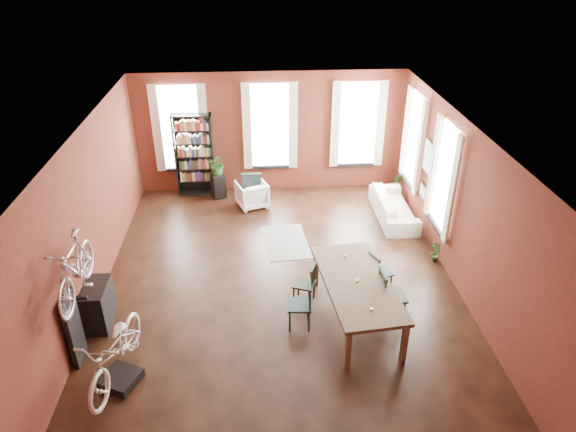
{
  "coord_description": "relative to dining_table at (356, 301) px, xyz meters",
  "views": [
    {
      "loc": [
        -0.4,
        -8.32,
        6.2
      ],
      "look_at": [
        0.21,
        0.6,
        1.25
      ],
      "focal_mm": 32.0,
      "sensor_mm": 36.0,
      "label": 1
    }
  ],
  "objects": [
    {
      "name": "cream_sofa",
      "position": [
        1.64,
        3.72,
        -0.02
      ],
      "size": [
        0.61,
        2.08,
        0.81
      ],
      "primitive_type": "imported",
      "rotation": [
        0.0,
        0.0,
        1.57
      ],
      "color": "beige",
      "rests_on": "ground"
    },
    {
      "name": "plant_by_sofa",
      "position": [
        2.04,
        5.03,
        -0.29
      ],
      "size": [
        0.49,
        0.67,
        0.27
      ],
      "primitive_type": "imported",
      "rotation": [
        0.0,
        0.0,
        -0.28
      ],
      "color": "#234E1F",
      "rests_on": "ground"
    },
    {
      "name": "plant_small",
      "position": [
        2.06,
        1.75,
        -0.34
      ],
      "size": [
        0.37,
        0.51,
        0.17
      ],
      "primitive_type": "imported",
      "rotation": [
        0.0,
        0.0,
        0.31
      ],
      "color": "#2F5220",
      "rests_on": "ground"
    },
    {
      "name": "dining_chair_c",
      "position": [
        0.64,
        -0.01,
        0.08
      ],
      "size": [
        0.49,
        0.49,
        1.01
      ],
      "primitive_type": "cube",
      "rotation": [
        0.0,
        0.0,
        1.63
      ],
      "color": "black",
      "rests_on": "ground"
    },
    {
      "name": "bicycle_hung",
      "position": [
        -4.46,
        -0.68,
        1.71
      ],
      "size": [
        0.47,
        1.0,
        1.66
      ],
      "primitive_type": "imported",
      "color": "#A5A8AD",
      "rests_on": "bike_wall_rack"
    },
    {
      "name": "bicycle_floor",
      "position": [
        -3.92,
        -1.24,
        0.68
      ],
      "size": [
        0.81,
        1.09,
        1.89
      ],
      "primitive_type": "imported",
      "rotation": [
        0.0,
        0.0,
        -0.16
      ],
      "color": "beige",
      "rests_on": "bike_trainer"
    },
    {
      "name": "bike_wall_rack",
      "position": [
        -4.71,
        -0.68,
        0.23
      ],
      "size": [
        0.16,
        0.6,
        1.3
      ],
      "primitive_type": "cube",
      "color": "black",
      "rests_on": "ground"
    },
    {
      "name": "console_table",
      "position": [
        -4.59,
        0.22,
        -0.02
      ],
      "size": [
        0.4,
        0.8,
        0.8
      ],
      "primitive_type": "cube",
      "color": "black",
      "rests_on": "ground"
    },
    {
      "name": "white_armchair",
      "position": [
        -1.84,
        4.58,
        -0.05
      ],
      "size": [
        0.9,
        0.87,
        0.74
      ],
      "primitive_type": "imported",
      "rotation": [
        0.0,
        0.0,
        3.48
      ],
      "color": "white",
      "rests_on": "ground"
    },
    {
      "name": "plant_stand",
      "position": [
        -2.72,
        5.16,
        -0.1
      ],
      "size": [
        0.43,
        0.43,
        0.65
      ],
      "primitive_type": "cube",
      "rotation": [
        0.0,
        0.0,
        0.42
      ],
      "color": "black",
      "rests_on": "ground"
    },
    {
      "name": "dining_chair_a",
      "position": [
        -1.03,
        -0.08,
        0.03
      ],
      "size": [
        0.44,
        0.44,
        0.9
      ],
      "primitive_type": "cube",
      "rotation": [
        0.0,
        0.0,
        -1.63
      ],
      "color": "#193538",
      "rests_on": "ground"
    },
    {
      "name": "plant_on_stand",
      "position": [
        -2.7,
        5.19,
        0.45
      ],
      "size": [
        0.58,
        0.63,
        0.44
      ],
      "primitive_type": "imported",
      "rotation": [
        0.0,
        0.0,
        0.14
      ],
      "color": "#2A6026",
      "rests_on": "plant_stand"
    },
    {
      "name": "striped_rug",
      "position": [
        -1.08,
        2.74,
        -0.42
      ],
      "size": [
        1.09,
        1.6,
        0.01
      ],
      "primitive_type": "cube",
      "rotation": [
        0.0,
        0.0,
        0.09
      ],
      "color": "black",
      "rests_on": "ground"
    },
    {
      "name": "dining_chair_b",
      "position": [
        -0.88,
        0.57,
        -0.0
      ],
      "size": [
        0.5,
        0.5,
        0.84
      ],
      "primitive_type": "cube",
      "rotation": [
        0.0,
        0.0,
        -1.94
      ],
      "color": "#212F1B",
      "rests_on": "ground"
    },
    {
      "name": "bookshelf",
      "position": [
        -3.31,
        5.42,
        0.68
      ],
      "size": [
        1.0,
        0.32,
        2.2
      ],
      "primitive_type": "cube",
      "color": "black",
      "rests_on": "ground"
    },
    {
      "name": "dining_chair_d",
      "position": [
        0.63,
        0.82,
        0.01
      ],
      "size": [
        0.53,
        0.53,
        0.87
      ],
      "primitive_type": "cube",
      "rotation": [
        0.0,
        0.0,
        1.97
      ],
      "color": "#1B393C",
      "rests_on": "ground"
    },
    {
      "name": "bike_trainer",
      "position": [
        -3.94,
        -1.25,
        -0.34
      ],
      "size": [
        0.71,
        0.71,
        0.16
      ],
      "primitive_type": "cube",
      "rotation": [
        0.0,
        0.0,
        -0.44
      ],
      "color": "black",
      "rests_on": "ground"
    },
    {
      "name": "dining_table",
      "position": [
        0.0,
        0.0,
        0.0
      ],
      "size": [
        1.38,
        2.58,
        0.84
      ],
      "primitive_type": "cube",
      "rotation": [
        0.0,
        0.0,
        0.11
      ],
      "color": "brown",
      "rests_on": "ground"
    },
    {
      "name": "room",
      "position": [
        -1.06,
        1.74,
        1.71
      ],
      "size": [
        9.0,
        9.04,
        3.22
      ],
      "color": "black",
      "rests_on": "ground"
    }
  ]
}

